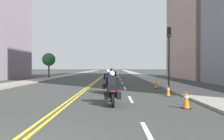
% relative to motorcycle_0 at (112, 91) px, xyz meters
% --- Properties ---
extents(ground_plane, '(264.00, 264.00, 0.00)m').
position_rel_motorcycle_0_xyz_m(ground_plane, '(-2.21, 41.70, -0.65)').
color(ground_plane, '#353936').
extents(sidewalk_left, '(2.85, 144.00, 0.12)m').
position_rel_motorcycle_0_xyz_m(sidewalk_left, '(-10.06, 41.70, -0.59)').
color(sidewalk_left, gray).
rests_on(sidewalk_left, ground).
extents(sidewalk_right, '(2.85, 144.00, 0.12)m').
position_rel_motorcycle_0_xyz_m(sidewalk_right, '(5.63, 41.70, -0.59)').
color(sidewalk_right, gray).
rests_on(sidewalk_right, ground).
extents(centreline_yellow_inner, '(0.12, 132.00, 0.01)m').
position_rel_motorcycle_0_xyz_m(centreline_yellow_inner, '(-2.33, 41.70, -0.65)').
color(centreline_yellow_inner, yellow).
rests_on(centreline_yellow_inner, ground).
extents(centreline_yellow_outer, '(0.12, 132.00, 0.01)m').
position_rel_motorcycle_0_xyz_m(centreline_yellow_outer, '(-2.09, 41.70, -0.65)').
color(centreline_yellow_outer, yellow).
rests_on(centreline_yellow_outer, ground).
extents(lane_dashes_white, '(0.14, 56.40, 0.01)m').
position_rel_motorcycle_0_xyz_m(lane_dashes_white, '(1.00, 22.70, -0.65)').
color(lane_dashes_white, silver).
rests_on(lane_dashes_white, ground).
extents(building_right_1, '(7.34, 14.68, 24.65)m').
position_rel_motorcycle_0_xyz_m(building_right_1, '(14.09, 23.99, 11.68)').
color(building_right_1, '#B0948D').
rests_on(building_right_1, ground).
extents(motorcycle_0, '(0.78, 2.13, 1.59)m').
position_rel_motorcycle_0_xyz_m(motorcycle_0, '(0.00, 0.00, 0.00)').
color(motorcycle_0, black).
rests_on(motorcycle_0, ground).
extents(motorcycle_1, '(0.76, 2.15, 1.63)m').
position_rel_motorcycle_0_xyz_m(motorcycle_1, '(-0.33, 4.34, 0.02)').
color(motorcycle_1, black).
rests_on(motorcycle_1, ground).
extents(motorcycle_2, '(0.78, 2.18, 1.65)m').
position_rel_motorcycle_0_xyz_m(motorcycle_2, '(-0.01, 9.81, 0.01)').
color(motorcycle_2, black).
rests_on(motorcycle_2, ground).
extents(motorcycle_3, '(0.76, 2.16, 1.66)m').
position_rel_motorcycle_0_xyz_m(motorcycle_3, '(-0.39, 14.15, 0.02)').
color(motorcycle_3, black).
rests_on(motorcycle_3, ground).
extents(motorcycle_4, '(0.78, 2.22, 1.63)m').
position_rel_motorcycle_0_xyz_m(motorcycle_4, '(-0.20, 19.41, -0.01)').
color(motorcycle_4, black).
rests_on(motorcycle_4, ground).
extents(motorcycle_5, '(0.78, 2.14, 1.64)m').
position_rel_motorcycle_0_xyz_m(motorcycle_5, '(-0.31, 24.10, -0.00)').
color(motorcycle_5, black).
rests_on(motorcycle_5, ground).
extents(motorcycle_6, '(0.78, 2.18, 1.64)m').
position_rel_motorcycle_0_xyz_m(motorcycle_6, '(-0.27, 28.85, 0.01)').
color(motorcycle_6, black).
rests_on(motorcycle_6, ground).
extents(motorcycle_7, '(0.77, 2.16, 1.58)m').
position_rel_motorcycle_0_xyz_m(motorcycle_7, '(-0.32, 33.77, -0.01)').
color(motorcycle_7, black).
rests_on(motorcycle_7, ground).
extents(traffic_cone_0, '(0.37, 0.37, 0.76)m').
position_rel_motorcycle_0_xyz_m(traffic_cone_0, '(3.17, -0.86, -0.27)').
color(traffic_cone_0, black).
rests_on(traffic_cone_0, ground).
extents(traffic_cone_1, '(0.32, 0.32, 0.66)m').
position_rel_motorcycle_0_xyz_m(traffic_cone_1, '(3.38, 2.89, -0.32)').
color(traffic_cone_1, black).
rests_on(traffic_cone_1, ground).
extents(traffic_cone_2, '(0.37, 0.37, 0.79)m').
position_rel_motorcycle_0_xyz_m(traffic_cone_2, '(3.60, 7.59, -0.26)').
color(traffic_cone_2, black).
rests_on(traffic_cone_2, ground).
extents(traffic_light_near, '(0.28, 0.38, 5.04)m').
position_rel_motorcycle_0_xyz_m(traffic_light_near, '(4.61, 7.37, 2.80)').
color(traffic_light_near, black).
rests_on(traffic_light_near, ground).
extents(street_tree_0, '(2.02, 2.02, 4.00)m').
position_rel_motorcycle_0_xyz_m(street_tree_0, '(-10.12, 22.52, 2.31)').
color(street_tree_0, '#4D3425').
rests_on(street_tree_0, ground).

